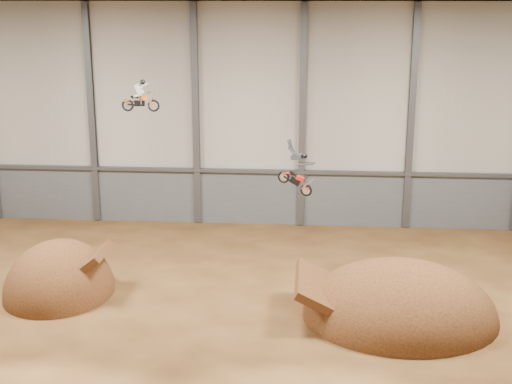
# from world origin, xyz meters

# --- Properties ---
(floor) EXTENTS (40.00, 40.00, 0.00)m
(floor) POSITION_xyz_m (0.00, 0.00, 0.00)
(floor) COLOR #442812
(floor) RESTS_ON ground
(back_wall) EXTENTS (40.00, 0.10, 14.00)m
(back_wall) POSITION_xyz_m (0.00, 15.00, 7.00)
(back_wall) COLOR #B1AB9C
(back_wall) RESTS_ON ground
(ceiling) EXTENTS (40.00, 40.00, 0.00)m
(ceiling) POSITION_xyz_m (0.00, 0.00, 14.00)
(ceiling) COLOR black
(ceiling) RESTS_ON back_wall
(lower_band_back) EXTENTS (39.80, 0.18, 3.50)m
(lower_band_back) POSITION_xyz_m (0.00, 14.90, 1.75)
(lower_band_back) COLOR #525559
(lower_band_back) RESTS_ON ground
(steel_rail) EXTENTS (39.80, 0.35, 0.20)m
(steel_rail) POSITION_xyz_m (0.00, 14.75, 3.55)
(steel_rail) COLOR #47494F
(steel_rail) RESTS_ON lower_band_back
(steel_column_1) EXTENTS (0.40, 0.36, 13.90)m
(steel_column_1) POSITION_xyz_m (-10.00, 14.80, 7.00)
(steel_column_1) COLOR #47494F
(steel_column_1) RESTS_ON ground
(steel_column_2) EXTENTS (0.40, 0.36, 13.90)m
(steel_column_2) POSITION_xyz_m (-3.33, 14.80, 7.00)
(steel_column_2) COLOR #47494F
(steel_column_2) RESTS_ON ground
(steel_column_3) EXTENTS (0.40, 0.36, 13.90)m
(steel_column_3) POSITION_xyz_m (3.33, 14.80, 7.00)
(steel_column_3) COLOR #47494F
(steel_column_3) RESTS_ON ground
(steel_column_4) EXTENTS (0.40, 0.36, 13.90)m
(steel_column_4) POSITION_xyz_m (10.00, 14.80, 7.00)
(steel_column_4) COLOR #47494F
(steel_column_4) RESTS_ON ground
(takeoff_ramp) EXTENTS (5.37, 6.19, 5.37)m
(takeoff_ramp) POSITION_xyz_m (-8.46, 2.99, 0.00)
(takeoff_ramp) COLOR #3B1F0E
(takeoff_ramp) RESTS_ON ground
(landing_ramp) EXTENTS (8.95, 7.91, 5.16)m
(landing_ramp) POSITION_xyz_m (8.10, 1.51, 0.00)
(landing_ramp) COLOR #3B1F0E
(landing_ramp) RESTS_ON ground
(fmx_rider_a) EXTENTS (1.94, 0.78, 1.74)m
(fmx_rider_a) POSITION_xyz_m (-4.64, 5.82, 9.60)
(fmx_rider_a) COLOR #E25B1D
(fmx_rider_b) EXTENTS (3.28, 1.70, 3.04)m
(fmx_rider_b) POSITION_xyz_m (3.01, 4.97, 6.20)
(fmx_rider_b) COLOR #A81B12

